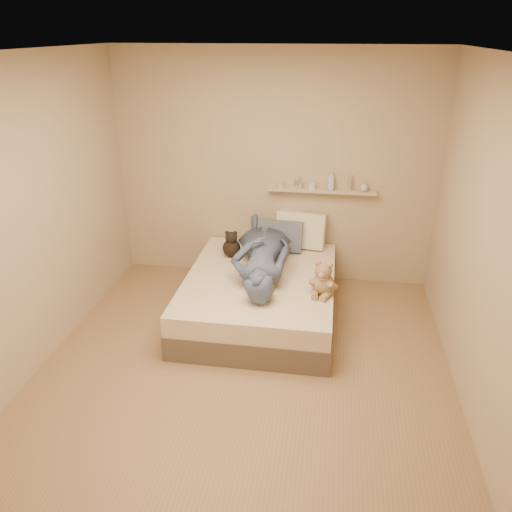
% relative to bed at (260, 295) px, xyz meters
% --- Properties ---
extents(room, '(3.80, 3.80, 3.80)m').
position_rel_bed_xyz_m(room, '(0.00, -0.93, 1.08)').
color(room, '#8D6848').
rests_on(room, ground).
extents(bed, '(1.50, 1.90, 0.45)m').
position_rel_bed_xyz_m(bed, '(0.00, 0.00, 0.00)').
color(bed, brown).
rests_on(bed, floor).
extents(game_console, '(0.17, 0.12, 0.05)m').
position_rel_bed_xyz_m(game_console, '(0.02, -0.55, 0.36)').
color(game_console, '#B8B9BF').
rests_on(game_console, bed).
extents(teddy_bear, '(0.28, 0.28, 0.35)m').
position_rel_bed_xyz_m(teddy_bear, '(0.64, -0.29, 0.37)').
color(teddy_bear, '#987E53').
rests_on(teddy_bear, bed).
extents(dark_plush, '(0.20, 0.20, 0.30)m').
position_rel_bed_xyz_m(dark_plush, '(-0.38, 0.43, 0.36)').
color(dark_plush, black).
rests_on(dark_plush, bed).
extents(pillow_cream, '(0.58, 0.32, 0.43)m').
position_rel_bed_xyz_m(pillow_cream, '(0.34, 0.83, 0.43)').
color(pillow_cream, beige).
rests_on(pillow_cream, bed).
extents(pillow_grey, '(0.51, 0.24, 0.37)m').
position_rel_bed_xyz_m(pillow_grey, '(0.12, 0.69, 0.40)').
color(pillow_grey, slate).
rests_on(pillow_grey, bed).
extents(person, '(0.74, 1.69, 0.39)m').
position_rel_bed_xyz_m(person, '(-0.00, 0.16, 0.42)').
color(person, '#454D6D').
rests_on(person, bed).
extents(wall_shelf, '(1.20, 0.12, 0.03)m').
position_rel_bed_xyz_m(wall_shelf, '(0.55, 0.91, 0.88)').
color(wall_shelf, tan).
rests_on(wall_shelf, wall_back).
extents(shelf_bottles, '(1.01, 0.12, 0.21)m').
position_rel_bed_xyz_m(shelf_bottles, '(0.62, 0.91, 0.96)').
color(shelf_bottles, beige).
rests_on(shelf_bottles, wall_shelf).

